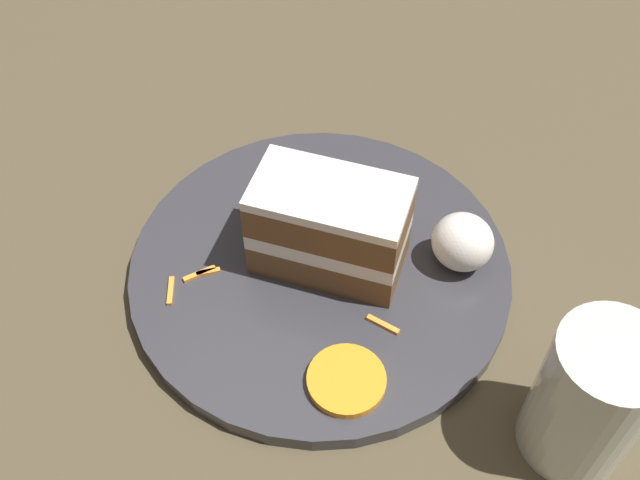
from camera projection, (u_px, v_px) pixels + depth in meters
name	position (u px, v px, depth m)	size (l,w,h in m)	color
ground_plane	(326.00, 254.00, 0.66)	(6.00, 6.00, 0.00)	black
dining_table	(326.00, 241.00, 0.65)	(1.05, 1.13, 0.04)	#4C422D
plate	(320.00, 268.00, 0.60)	(0.30, 0.30, 0.01)	#333338
cake_slice	(330.00, 227.00, 0.56)	(0.12, 0.08, 0.08)	brown
cream_dollop	(463.00, 241.00, 0.57)	(0.05, 0.04, 0.05)	white
orange_garnish	(346.00, 380.00, 0.52)	(0.06, 0.06, 0.01)	orange
carrot_shreds_scatter	(283.00, 247.00, 0.60)	(0.18, 0.20, 0.00)	orange
drinking_glass	(587.00, 405.00, 0.48)	(0.07, 0.07, 0.11)	beige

